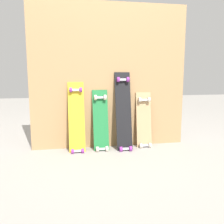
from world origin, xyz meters
TOP-DOWN VIEW (x-y plane):
  - ground_plane at (0.00, 0.00)m, footprint 12.00×12.00m
  - plywood_wall_panel at (0.00, 0.07)m, footprint 1.82×0.04m
  - skateboard_yellow at (-0.40, -0.05)m, footprint 0.18×0.23m
  - skateboard_green at (-0.12, -0.04)m, footprint 0.17×0.22m
  - skateboard_black at (0.14, -0.06)m, footprint 0.18×0.26m
  - skateboard_natural at (0.40, -0.02)m, footprint 0.18×0.17m

SIDE VIEW (x-z plane):
  - ground_plane at x=0.00m, z-range 0.00..0.00m
  - skateboard_natural at x=0.40m, z-range -0.07..0.64m
  - skateboard_green at x=-0.12m, z-range -0.07..0.68m
  - skateboard_yellow at x=-0.40m, z-range -0.07..0.77m
  - skateboard_black at x=0.14m, z-range -0.07..0.88m
  - plywood_wall_panel at x=0.00m, z-range 0.00..1.65m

